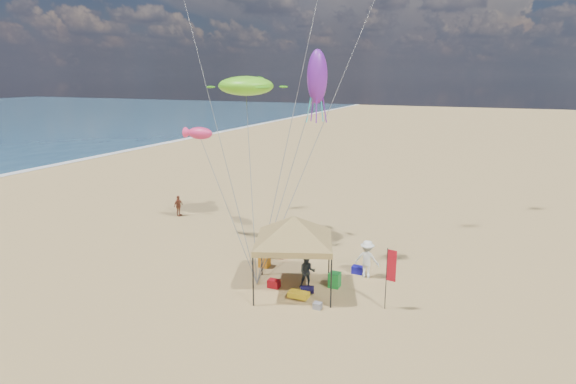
# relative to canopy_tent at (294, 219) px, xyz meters

# --- Properties ---
(ground) EXTENTS (280.00, 280.00, 0.00)m
(ground) POSITION_rel_canopy_tent_xyz_m (-1.31, -0.68, -3.42)
(ground) COLOR tan
(ground) RESTS_ON ground
(canopy_tent) EXTENTS (6.24, 6.24, 4.11)m
(canopy_tent) POSITION_rel_canopy_tent_xyz_m (0.00, 0.00, 0.00)
(canopy_tent) COLOR black
(canopy_tent) RESTS_ON ground
(feather_flag) EXTENTS (0.42, 0.08, 2.72)m
(feather_flag) POSITION_rel_canopy_tent_xyz_m (4.40, -0.14, -1.59)
(feather_flag) COLOR black
(feather_flag) RESTS_ON ground
(cooler_red) EXTENTS (0.54, 0.38, 0.38)m
(cooler_red) POSITION_rel_canopy_tent_xyz_m (-0.95, -0.12, -3.23)
(cooler_red) COLOR #A90D17
(cooler_red) RESTS_ON ground
(cooler_blue) EXTENTS (0.54, 0.38, 0.38)m
(cooler_blue) POSITION_rel_canopy_tent_xyz_m (2.16, 3.04, -3.23)
(cooler_blue) COLOR #15139A
(cooler_blue) RESTS_ON ground
(bag_navy) EXTENTS (0.69, 0.54, 0.36)m
(bag_navy) POSITION_rel_canopy_tent_xyz_m (0.70, -0.07, -3.24)
(bag_navy) COLOR black
(bag_navy) RESTS_ON ground
(bag_orange) EXTENTS (0.54, 0.69, 0.36)m
(bag_orange) POSITION_rel_canopy_tent_xyz_m (-2.09, 3.55, -3.24)
(bag_orange) COLOR #F63B0D
(bag_orange) RESTS_ON ground
(chair_green) EXTENTS (0.50, 0.50, 0.70)m
(chair_green) POSITION_rel_canopy_tent_xyz_m (1.61, 1.08, -3.07)
(chair_green) COLOR #18872E
(chair_green) RESTS_ON ground
(chair_yellow) EXTENTS (0.50, 0.50, 0.70)m
(chair_yellow) POSITION_rel_canopy_tent_xyz_m (-2.46, 1.94, -3.07)
(chair_yellow) COLOR orange
(chair_yellow) RESTS_ON ground
(crate_grey) EXTENTS (0.34, 0.30, 0.28)m
(crate_grey) POSITION_rel_canopy_tent_xyz_m (1.65, -1.29, -3.28)
(crate_grey) COLOR gray
(crate_grey) RESTS_ON ground
(beach_cart) EXTENTS (0.90, 0.50, 0.24)m
(beach_cart) POSITION_rel_canopy_tent_xyz_m (0.56, -0.74, -3.22)
(beach_cart) COLOR gold
(beach_cart) RESTS_ON ground
(person_near_a) EXTENTS (0.77, 0.60, 1.86)m
(person_near_a) POSITION_rel_canopy_tent_xyz_m (-2.80, 2.91, -2.49)
(person_near_a) COLOR tan
(person_near_a) RESTS_ON ground
(person_near_b) EXTENTS (0.92, 0.83, 1.56)m
(person_near_b) POSITION_rel_canopy_tent_xyz_m (0.48, 0.48, -2.64)
(person_near_b) COLOR #354149
(person_near_b) RESTS_ON ground
(person_near_c) EXTENTS (1.23, 0.73, 1.87)m
(person_near_c) POSITION_rel_canopy_tent_xyz_m (2.69, 2.78, -2.48)
(person_near_c) COLOR white
(person_near_c) RESTS_ON ground
(person_far_a) EXTENTS (0.43, 0.89, 1.48)m
(person_far_a) POSITION_rel_canopy_tent_xyz_m (-12.11, 7.79, -2.68)
(person_far_a) COLOR #9E573C
(person_far_a) RESTS_ON ground
(turtle_kite) EXTENTS (3.88, 3.46, 1.08)m
(turtle_kite) POSITION_rel_canopy_tent_xyz_m (-5.32, 5.53, 5.61)
(turtle_kite) COLOR #69E322
(turtle_kite) RESTS_ON ground
(fish_kite) EXTENTS (1.70, 1.02, 0.71)m
(fish_kite) POSITION_rel_canopy_tent_xyz_m (-7.94, 4.69, 2.92)
(fish_kite) COLOR #FC3374
(fish_kite) RESTS_ON ground
(squid_kite) EXTENTS (1.11, 1.11, 2.59)m
(squid_kite) POSITION_rel_canopy_tent_xyz_m (-0.38, 3.74, 6.13)
(squid_kite) COLOR purple
(squid_kite) RESTS_ON ground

